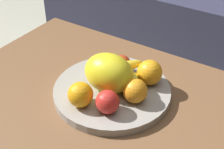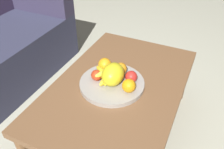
# 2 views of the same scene
# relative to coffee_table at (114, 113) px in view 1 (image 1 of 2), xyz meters

# --- Properties ---
(coffee_table) EXTENTS (1.05, 0.68, 0.39)m
(coffee_table) POSITION_rel_coffee_table_xyz_m (0.00, 0.00, 0.00)
(coffee_table) COLOR brown
(coffee_table) RESTS_ON ground_plane
(fruit_bowl) EXTENTS (0.36, 0.36, 0.03)m
(fruit_bowl) POSITION_rel_coffee_table_xyz_m (-0.02, 0.03, 0.05)
(fruit_bowl) COLOR #9C988F
(fruit_bowl) RESTS_ON coffee_table
(melon_large_front) EXTENTS (0.16, 0.12, 0.12)m
(melon_large_front) POSITION_rel_coffee_table_xyz_m (-0.03, 0.02, 0.12)
(melon_large_front) COLOR yellow
(melon_large_front) RESTS_ON fruit_bowl
(orange_front) EXTENTS (0.08, 0.08, 0.08)m
(orange_front) POSITION_rel_coffee_table_xyz_m (0.06, 0.11, 0.11)
(orange_front) COLOR orange
(orange_front) RESTS_ON fruit_bowl
(orange_left) EXTENTS (0.07, 0.07, 0.07)m
(orange_left) POSITION_rel_coffee_table_xyz_m (-0.06, -0.08, 0.10)
(orange_left) COLOR orange
(orange_left) RESTS_ON fruit_bowl
(orange_right) EXTENTS (0.07, 0.07, 0.07)m
(orange_right) POSITION_rel_coffee_table_xyz_m (0.06, 0.02, 0.10)
(orange_right) COLOR orange
(orange_right) RESTS_ON fruit_bowl
(apple_front) EXTENTS (0.07, 0.07, 0.07)m
(apple_front) POSITION_rel_coffee_table_xyz_m (0.02, -0.06, 0.10)
(apple_front) COLOR red
(apple_front) RESTS_ON fruit_bowl
(apple_left) EXTENTS (0.06, 0.06, 0.06)m
(apple_left) POSITION_rel_coffee_table_xyz_m (-0.04, 0.11, 0.10)
(apple_left) COLOR #B73819
(apple_left) RESTS_ON fruit_bowl
(banana_bunch) EXTENTS (0.17, 0.14, 0.06)m
(banana_bunch) POSITION_rel_coffee_table_xyz_m (-0.02, 0.07, 0.10)
(banana_bunch) COLOR yellow
(banana_bunch) RESTS_ON fruit_bowl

